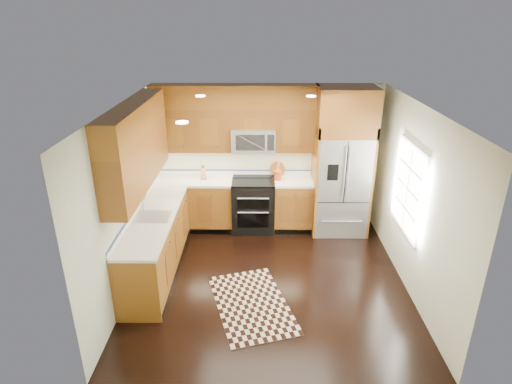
{
  "coord_description": "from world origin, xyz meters",
  "views": [
    {
      "loc": [
        -0.15,
        -5.43,
        3.71
      ],
      "look_at": [
        -0.19,
        0.6,
        1.17
      ],
      "focal_mm": 30.0,
      "sensor_mm": 36.0,
      "label": 1
    }
  ],
  "objects_px": {
    "knife_block": "(203,173)",
    "rug": "(252,304)",
    "refrigerator": "(342,162)",
    "utensil_crock": "(278,173)",
    "range": "(253,205)"
  },
  "relations": [
    {
      "from": "knife_block",
      "to": "rug",
      "type": "bearing_deg",
      "value": -69.22
    },
    {
      "from": "refrigerator",
      "to": "rug",
      "type": "bearing_deg",
      "value": -124.7
    },
    {
      "from": "knife_block",
      "to": "refrigerator",
      "type": "bearing_deg",
      "value": -3.49
    },
    {
      "from": "refrigerator",
      "to": "knife_block",
      "type": "height_order",
      "value": "refrigerator"
    },
    {
      "from": "knife_block",
      "to": "utensil_crock",
      "type": "bearing_deg",
      "value": -2.84
    },
    {
      "from": "refrigerator",
      "to": "utensil_crock",
      "type": "distance_m",
      "value": 1.14
    },
    {
      "from": "utensil_crock",
      "to": "range",
      "type": "bearing_deg",
      "value": -174.16
    },
    {
      "from": "range",
      "to": "rug",
      "type": "bearing_deg",
      "value": -89.93
    },
    {
      "from": "range",
      "to": "rug",
      "type": "relative_size",
      "value": 0.61
    },
    {
      "from": "refrigerator",
      "to": "utensil_crock",
      "type": "relative_size",
      "value": 7.2
    },
    {
      "from": "knife_block",
      "to": "range",
      "type": "bearing_deg",
      "value": -7.05
    },
    {
      "from": "range",
      "to": "utensil_crock",
      "type": "bearing_deg",
      "value": 5.84
    },
    {
      "from": "rug",
      "to": "knife_block",
      "type": "distance_m",
      "value": 2.75
    },
    {
      "from": "range",
      "to": "knife_block",
      "type": "xyz_separation_m",
      "value": [
        -0.9,
        0.11,
        0.57
      ]
    },
    {
      "from": "rug",
      "to": "utensil_crock",
      "type": "distance_m",
      "value": 2.58
    }
  ]
}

